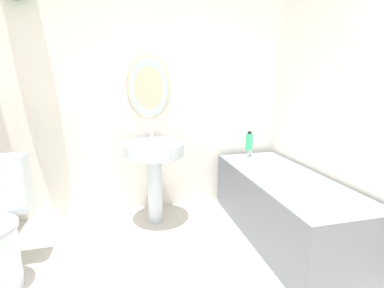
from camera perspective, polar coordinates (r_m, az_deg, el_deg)
wall_back at (r=2.76m, az=-10.55°, el=11.70°), size 2.86×0.30×2.40m
wall_right at (r=2.20m, az=34.18°, el=8.08°), size 0.06×2.62×2.40m
pedestal_sink at (r=2.53m, az=-7.80°, el=-3.10°), size 0.54×0.54×0.86m
bathtub at (r=2.51m, az=18.17°, el=-11.75°), size 0.63×1.53×0.61m
shampoo_bottle at (r=2.87m, az=11.65°, el=0.51°), size 0.07×0.07×0.19m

